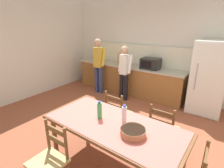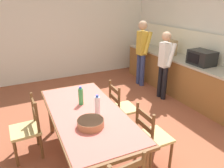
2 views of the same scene
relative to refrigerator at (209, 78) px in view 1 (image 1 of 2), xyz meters
name	(u,v)px [view 1 (image 1 of 2)]	position (x,y,z in m)	size (l,w,h in m)	color
ground_plane	(114,138)	(-1.21, -2.19, -0.87)	(8.32, 8.32, 0.00)	brown
wall_back	(167,47)	(-1.21, 0.47, 0.58)	(6.52, 0.12, 2.90)	silver
wall_left	(13,49)	(-4.47, -2.19, 0.58)	(0.12, 5.20, 2.90)	silver
kitchen_counter	(128,79)	(-2.20, 0.04, -0.43)	(3.43, 0.66, 0.88)	brown
counter_splashback	(134,54)	(-2.19, 0.35, 0.31)	(3.39, 0.03, 0.60)	#EFE8CB
refrigerator	(209,78)	(0.00, 0.00, 0.00)	(0.76, 0.73, 1.74)	silver
microwave	(150,63)	(-1.49, 0.02, 0.16)	(0.50, 0.39, 0.30)	black
paper_bag	(122,59)	(-2.42, 0.01, 0.19)	(0.24, 0.16, 0.36)	tan
dining_table	(113,128)	(-0.82, -2.77, -0.18)	(2.04, 0.99, 0.77)	brown
bottle_near_centre	(100,110)	(-1.07, -2.76, 0.03)	(0.07, 0.07, 0.27)	green
bottle_off_centre	(124,114)	(-0.71, -2.66, 0.03)	(0.07, 0.07, 0.27)	silver
serving_bowl	(133,131)	(-0.47, -2.85, -0.05)	(0.32, 0.32, 0.09)	#9E6642
chair_side_far_right	(163,130)	(-0.34, -2.03, -0.43)	(0.43, 0.41, 0.91)	brown
chair_side_far_left	(118,114)	(-1.25, -2.00, -0.43)	(0.44, 0.42, 0.91)	brown
chair_side_near_left	(50,160)	(-1.30, -3.51, -0.43)	(0.43, 0.41, 0.91)	brown
person_at_sink	(98,63)	(-2.96, -0.48, 0.07)	(0.42, 0.29, 1.67)	navy
person_at_counter	(124,71)	(-2.02, -0.50, -0.01)	(0.38, 0.26, 1.53)	black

